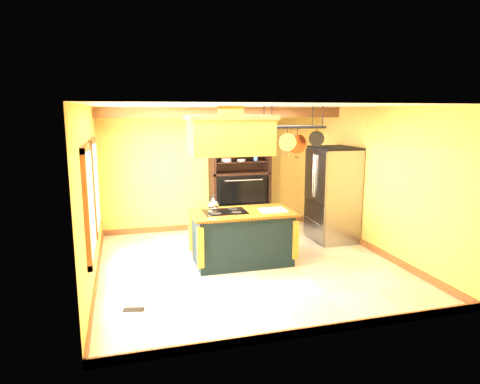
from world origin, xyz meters
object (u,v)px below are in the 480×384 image
range_hood (230,134)px  hutch (239,191)px  refrigerator (332,196)px  kitchen_island (242,237)px  pot_rack (293,132)px

range_hood → hutch: range_hood is taller
hutch → refrigerator: bearing=-38.3°
kitchen_island → pot_rack: size_ratio=1.65×
refrigerator → pot_rack: bearing=-146.0°
refrigerator → hutch: (-1.62, 1.28, -0.03)m
refrigerator → hutch: 2.06m
kitchen_island → range_hood: range_hood is taller
range_hood → refrigerator: range_hood is taller
range_hood → refrigerator: bearing=19.7°
kitchen_island → hutch: hutch is taller
pot_rack → hutch: pot_rack is taller
kitchen_island → hutch: bearing=76.0°
range_hood → kitchen_island: bearing=0.2°
pot_rack → refrigerator: bearing=34.0°
hutch → pot_rack: bearing=-80.0°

